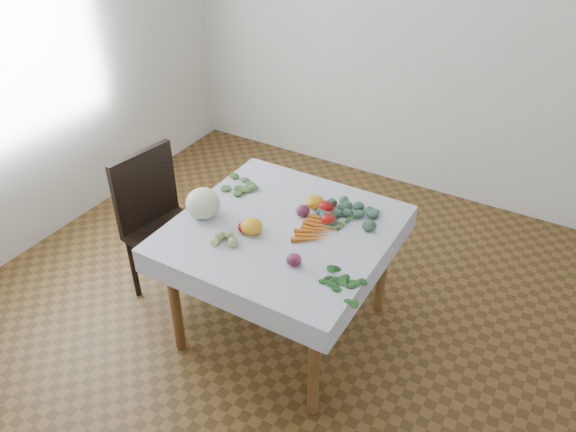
{
  "coord_description": "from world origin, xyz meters",
  "views": [
    {
      "loc": [
        1.26,
        -2.1,
        2.53
      ],
      "look_at": [
        0.02,
        0.02,
        0.82
      ],
      "focal_mm": 35.0,
      "sensor_mm": 36.0,
      "label": 1
    }
  ],
  "objects_px": {
    "table": "(283,242)",
    "chair": "(160,218)",
    "heirloom_back": "(315,202)",
    "carrot_bunch": "(318,229)",
    "cabbage": "(203,203)"
  },
  "relations": [
    {
      "from": "table",
      "to": "cabbage",
      "type": "xyz_separation_m",
      "value": [
        -0.43,
        -0.13,
        0.19
      ]
    },
    {
      "from": "heirloom_back",
      "to": "carrot_bunch",
      "type": "bearing_deg",
      "value": -57.78
    },
    {
      "from": "chair",
      "to": "carrot_bunch",
      "type": "xyz_separation_m",
      "value": [
        1.02,
        0.13,
        0.21
      ]
    },
    {
      "from": "chair",
      "to": "heirloom_back",
      "type": "xyz_separation_m",
      "value": [
        0.9,
        0.32,
        0.24
      ]
    },
    {
      "from": "cabbage",
      "to": "heirloom_back",
      "type": "relative_size",
      "value": 1.77
    },
    {
      "from": "table",
      "to": "chair",
      "type": "bearing_deg",
      "value": -175.74
    },
    {
      "from": "chair",
      "to": "heirloom_back",
      "type": "height_order",
      "value": "chair"
    },
    {
      "from": "carrot_bunch",
      "to": "table",
      "type": "bearing_deg",
      "value": -161.13
    },
    {
      "from": "heirloom_back",
      "to": "carrot_bunch",
      "type": "xyz_separation_m",
      "value": [
        0.12,
        -0.19,
        -0.02
      ]
    },
    {
      "from": "table",
      "to": "heirloom_back",
      "type": "distance_m",
      "value": 0.3
    },
    {
      "from": "table",
      "to": "chair",
      "type": "height_order",
      "value": "chair"
    },
    {
      "from": "table",
      "to": "carrot_bunch",
      "type": "relative_size",
      "value": 3.41
    },
    {
      "from": "heirloom_back",
      "to": "carrot_bunch",
      "type": "height_order",
      "value": "heirloom_back"
    },
    {
      "from": "table",
      "to": "heirloom_back",
      "type": "relative_size",
      "value": 9.33
    },
    {
      "from": "table",
      "to": "heirloom_back",
      "type": "height_order",
      "value": "heirloom_back"
    }
  ]
}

